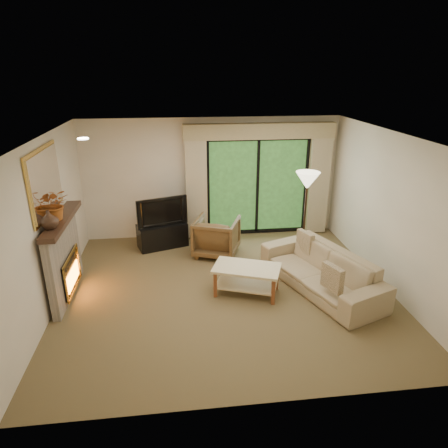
{
  "coord_description": "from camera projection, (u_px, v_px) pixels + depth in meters",
  "views": [
    {
      "loc": [
        -0.75,
        -5.88,
        3.55
      ],
      "look_at": [
        0.0,
        0.3,
        1.1
      ],
      "focal_mm": 32.0,
      "sensor_mm": 36.0,
      "label": 1
    }
  ],
  "objects": [
    {
      "name": "sliding_door",
      "position": [
        257.0,
        187.0,
        8.79
      ],
      "size": [
        2.26,
        0.1,
        2.16
      ],
      "primitive_type": null,
      "color": "black",
      "rests_on": "floor"
    },
    {
      "name": "pillow_far",
      "position": [
        305.0,
        242.0,
        7.3
      ],
      "size": [
        0.24,
        0.4,
        0.39
      ],
      "primitive_type": "cube",
      "rotation": [
        0.0,
        0.0,
        0.37
      ],
      "color": "brown",
      "rests_on": "sofa"
    },
    {
      "name": "coffee_table",
      "position": [
        246.0,
        280.0,
        6.66
      ],
      "size": [
        1.22,
        0.94,
        0.49
      ],
      "primitive_type": null,
      "rotation": [
        0.0,
        0.0,
        -0.36
      ],
      "color": "beige",
      "rests_on": "floor"
    },
    {
      "name": "curtain_right",
      "position": [
        318.0,
        182.0,
        8.8
      ],
      "size": [
        0.45,
        0.18,
        2.35
      ],
      "primitive_type": "cube",
      "color": "tan",
      "rests_on": "floor"
    },
    {
      "name": "wall_right",
      "position": [
        390.0,
        212.0,
        6.65
      ],
      "size": [
        0.0,
        5.0,
        5.0
      ],
      "primitive_type": "plane",
      "rotation": [
        1.57,
        0.0,
        -1.57
      ],
      "color": "beige",
      "rests_on": "ground"
    },
    {
      "name": "sofa",
      "position": [
        321.0,
        270.0,
        6.77
      ],
      "size": [
        1.7,
        2.52,
        0.68
      ],
      "primitive_type": "imported",
      "rotation": [
        0.0,
        0.0,
        -1.2
      ],
      "color": "tan",
      "rests_on": "floor"
    },
    {
      "name": "cornice",
      "position": [
        260.0,
        131.0,
        8.26
      ],
      "size": [
        3.2,
        0.24,
        0.32
      ],
      "primitive_type": "cube",
      "color": "tan",
      "rests_on": "wall_back"
    },
    {
      "name": "pillow_near",
      "position": [
        332.0,
        278.0,
        6.05
      ],
      "size": [
        0.24,
        0.41,
        0.4
      ],
      "primitive_type": "cube",
      "rotation": [
        0.0,
        0.0,
        0.37
      ],
      "color": "brown",
      "rests_on": "sofa"
    },
    {
      "name": "curtain_left",
      "position": [
        196.0,
        186.0,
        8.5
      ],
      "size": [
        0.45,
        0.18,
        2.35
      ],
      "primitive_type": "cube",
      "color": "tan",
      "rests_on": "floor"
    },
    {
      "name": "tv",
      "position": [
        161.0,
        211.0,
        8.2
      ],
      "size": [
        1.04,
        0.46,
        0.61
      ],
      "primitive_type": "imported",
      "rotation": [
        0.0,
        0.0,
        0.32
      ],
      "color": "black",
      "rests_on": "media_console"
    },
    {
      "name": "wall_back",
      "position": [
        212.0,
        179.0,
        8.65
      ],
      "size": [
        5.0,
        0.0,
        5.0
      ],
      "primitive_type": "plane",
      "rotation": [
        1.57,
        0.0,
        0.0
      ],
      "color": "beige",
      "rests_on": "ground"
    },
    {
      "name": "floor_lamp",
      "position": [
        305.0,
        215.0,
        7.81
      ],
      "size": [
        0.55,
        0.55,
        1.72
      ],
      "primitive_type": null,
      "rotation": [
        0.0,
        0.0,
        0.23
      ],
      "color": "#FFF1C7",
      "rests_on": "floor"
    },
    {
      "name": "mirror",
      "position": [
        46.0,
        182.0,
        5.99
      ],
      "size": [
        0.07,
        1.45,
        1.02
      ],
      "primitive_type": null,
      "color": "gold",
      "rests_on": "wall_left"
    },
    {
      "name": "vase",
      "position": [
        49.0,
        220.0,
        5.74
      ],
      "size": [
        0.33,
        0.33,
        0.28
      ],
      "primitive_type": "imported",
      "rotation": [
        0.0,
        0.0,
        -0.3
      ],
      "color": "#3B261A",
      "rests_on": "fireplace"
    },
    {
      "name": "ceiling",
      "position": [
        226.0,
        137.0,
        5.87
      ],
      "size": [
        5.5,
        5.5,
        0.0
      ],
      "primitive_type": "plane",
      "rotation": [
        3.14,
        0.0,
        0.0
      ],
      "color": "white",
      "rests_on": "ground"
    },
    {
      "name": "floor",
      "position": [
        226.0,
        290.0,
        6.82
      ],
      "size": [
        5.5,
        5.5,
        0.0
      ],
      "primitive_type": "plane",
      "color": "brown",
      "rests_on": "ground"
    },
    {
      "name": "wall_left",
      "position": [
        46.0,
        227.0,
        6.04
      ],
      "size": [
        0.0,
        5.0,
        5.0
      ],
      "primitive_type": "plane",
      "rotation": [
        1.57,
        0.0,
        1.57
      ],
      "color": "beige",
      "rests_on": "ground"
    },
    {
      "name": "fireplace",
      "position": [
        64.0,
        257.0,
        6.46
      ],
      "size": [
        0.24,
        1.7,
        1.37
      ],
      "primitive_type": null,
      "color": "gray",
      "rests_on": "floor"
    },
    {
      "name": "wall_front",
      "position": [
        257.0,
        306.0,
        4.03
      ],
      "size": [
        5.0,
        0.0,
        5.0
      ],
      "primitive_type": "plane",
      "rotation": [
        -1.57,
        0.0,
        0.0
      ],
      "color": "beige",
      "rests_on": "ground"
    },
    {
      "name": "media_console",
      "position": [
        162.0,
        235.0,
        8.41
      ],
      "size": [
        1.09,
        0.74,
        0.5
      ],
      "primitive_type": "cube",
      "rotation": [
        0.0,
        0.0,
        0.32
      ],
      "color": "black",
      "rests_on": "floor"
    },
    {
      "name": "armchair",
      "position": [
        217.0,
        236.0,
        8.01
      ],
      "size": [
        1.07,
        1.08,
        0.77
      ],
      "primitive_type": "imported",
      "rotation": [
        0.0,
        0.0,
        2.79
      ],
      "color": "brown",
      "rests_on": "floor"
    },
    {
      "name": "branches",
      "position": [
        55.0,
        204.0,
        6.03
      ],
      "size": [
        0.51,
        0.46,
        0.5
      ],
      "primitive_type": "imported",
      "rotation": [
        0.0,
        0.0,
        0.17
      ],
      "color": "#A1511D",
      "rests_on": "fireplace"
    }
  ]
}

